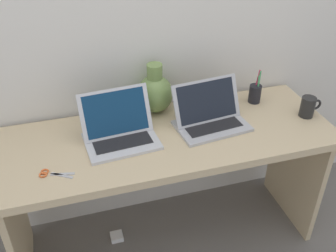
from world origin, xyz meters
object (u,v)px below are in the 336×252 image
coffee_mug (308,107)px  scissors (50,174)px  pen_cup (255,93)px  power_brick (117,237)px  laptop_right (209,114)px  laptop_left (119,128)px  green_vase (155,92)px

coffee_mug → scissors: bearing=-175.6°
pen_cup → power_brick: (-0.83, -0.09, -0.77)m
laptop_right → power_brick: size_ratio=5.26×
laptop_left → laptop_right: size_ratio=0.95×
pen_cup → coffee_mug: bearing=-46.7°
coffee_mug → power_brick: size_ratio=1.63×
coffee_mug → laptop_right: bearing=172.2°
laptop_right → coffee_mug: (0.51, -0.07, -0.00)m
scissors → power_brick: bearing=38.9°
green_vase → power_brick: bearing=-151.5°
power_brick → scissors: bearing=-141.1°
laptop_left → scissors: laptop_left is taller
coffee_mug → pen_cup: pen_cup is taller
laptop_right → coffee_mug: size_ratio=3.22×
coffee_mug → pen_cup: bearing=133.3°
green_vase → coffee_mug: (0.73, -0.27, -0.05)m
scissors → coffee_mug: bearing=4.4°
laptop_left → laptop_right: (0.45, -0.00, -0.00)m
laptop_right → green_vase: bearing=137.7°
laptop_left → scissors: bearing=-152.1°
pen_cup → power_brick: 1.13m
laptop_left → pen_cup: bearing=9.8°
coffee_mug → laptop_left: bearing=175.6°
laptop_right → green_vase: (-0.22, 0.20, 0.05)m
laptop_left → green_vase: size_ratio=1.33×
green_vase → scissors: green_vase is taller
coffee_mug → power_brick: coffee_mug is taller
coffee_mug → scissors: size_ratio=0.78×
laptop_right → pen_cup: bearing=23.1°
laptop_left → coffee_mug: (0.96, -0.07, -0.01)m
laptop_right → power_brick: 0.93m
laptop_left → pen_cup: size_ratio=1.87×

